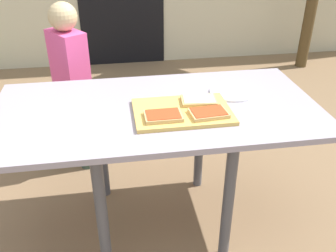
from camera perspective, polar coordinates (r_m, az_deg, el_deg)
The scene contains 8 objects.
ground_plane at distance 2.15m, azimuth -1.41°, elevation -14.24°, with size 16.00×16.00×0.00m, color #7F6244.
dining_table at distance 1.77m, azimuth -1.66°, elevation 0.57°, with size 1.51×0.76×0.71m.
cutting_board at distance 1.68m, azimuth 2.19°, elevation 2.23°, with size 0.43×0.30×0.02m, color gold.
pizza_slice_far_right at distance 1.74m, azimuth 4.73°, elevation 3.93°, with size 0.17×0.13×0.02m.
pizza_slice_near_right at distance 1.63m, azimuth 6.22°, elevation 1.98°, with size 0.17×0.12×0.02m.
pizza_slice_near_left at distance 1.60m, azimuth -0.73°, elevation 1.57°, with size 0.16×0.11×0.02m.
plate_white_right at distance 1.90m, azimuth 9.85°, elevation 5.20°, with size 0.23×0.23×0.01m, color white.
child_left at distance 2.37m, azimuth -14.52°, elevation 6.94°, with size 0.25×0.28×1.07m.
Camera 1 is at (-0.19, -1.53, 1.50)m, focal length 39.95 mm.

